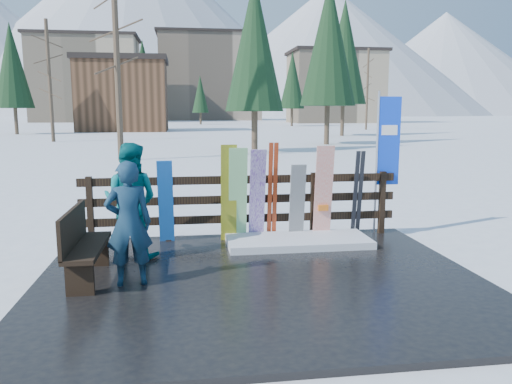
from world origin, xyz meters
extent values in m
plane|color=white|center=(0.00, 0.00, 0.00)|extent=(700.00, 700.00, 0.00)
cube|color=black|center=(0.00, 0.00, 0.04)|extent=(6.00, 5.00, 0.08)
cube|color=black|center=(-2.60, 2.20, 0.66)|extent=(0.10, 0.10, 1.15)
cube|color=black|center=(-1.30, 2.20, 0.66)|extent=(0.10, 0.10, 1.15)
cube|color=black|center=(0.00, 2.20, 0.66)|extent=(0.10, 0.10, 1.15)
cube|color=black|center=(1.30, 2.20, 0.66)|extent=(0.10, 0.10, 1.15)
cube|color=black|center=(2.60, 2.20, 0.66)|extent=(0.10, 0.10, 1.15)
cube|color=black|center=(0.00, 2.20, 0.43)|extent=(5.60, 0.05, 0.14)
cube|color=black|center=(0.00, 2.20, 0.78)|extent=(5.60, 0.05, 0.14)
cube|color=black|center=(0.00, 2.20, 1.13)|extent=(5.60, 0.05, 0.14)
cube|color=white|center=(0.89, 1.60, 0.14)|extent=(2.40, 1.00, 0.12)
cube|color=black|center=(-2.29, 0.26, 0.53)|extent=(0.40, 1.50, 0.06)
cube|color=black|center=(-2.29, -0.34, 0.30)|extent=(0.34, 0.06, 0.45)
cube|color=black|center=(-2.29, 0.86, 0.30)|extent=(0.34, 0.06, 0.45)
cube|color=black|center=(-2.47, 0.26, 0.80)|extent=(0.05, 1.50, 0.50)
cube|color=blue|center=(-1.32, 1.98, 0.80)|extent=(0.25, 0.40, 1.44)
cube|color=white|center=(-0.10, 1.98, 0.90)|extent=(0.31, 0.30, 1.64)
cube|color=#FCFF21|center=(-0.25, 1.98, 0.92)|extent=(0.27, 0.24, 1.69)
cube|color=silver|center=(0.24, 1.98, 0.88)|extent=(0.27, 0.36, 1.61)
cube|color=black|center=(0.95, 1.98, 0.75)|extent=(0.27, 0.21, 1.33)
cube|color=white|center=(1.42, 1.98, 0.91)|extent=(0.32, 0.22, 1.65)
cube|color=#A73214|center=(0.47, 2.05, 0.94)|extent=(0.08, 0.24, 1.71)
cube|color=#A73214|center=(0.56, 2.05, 0.94)|extent=(0.07, 0.24, 1.71)
cube|color=black|center=(2.03, 2.05, 0.86)|extent=(0.08, 0.22, 1.55)
cube|color=black|center=(2.12, 2.05, 0.86)|extent=(0.08, 0.22, 1.55)
cylinder|color=silver|center=(2.49, 2.25, 1.38)|extent=(0.04, 0.04, 2.60)
cube|color=blue|center=(2.71, 2.25, 1.78)|extent=(0.42, 0.02, 1.60)
imported|color=navy|center=(-1.72, 0.00, 0.89)|extent=(0.64, 0.46, 1.63)
imported|color=#076267|center=(-1.82, 1.27, 0.97)|extent=(1.03, 0.90, 1.77)
cube|color=tan|center=(-22.00, 110.00, 9.00)|extent=(22.00, 14.00, 18.00)
cube|color=black|center=(-22.00, 110.00, 18.30)|extent=(23.10, 14.70, 0.60)
cube|color=gray|center=(6.00, 130.00, 11.00)|extent=(26.00, 16.00, 22.00)
cube|color=black|center=(6.00, 130.00, 22.30)|extent=(27.30, 16.80, 0.60)
cube|color=tan|center=(30.00, 95.00, 7.00)|extent=(18.00, 12.00, 14.00)
cube|color=black|center=(30.00, 95.00, 14.30)|extent=(18.90, 12.60, 0.60)
cube|color=brown|center=(-8.00, 55.00, 4.00)|extent=(10.00, 8.00, 8.00)
cube|color=black|center=(-8.00, 55.00, 8.30)|extent=(10.50, 8.40, 0.60)
cylinder|color=#382B1E|center=(-4.00, 18.00, 5.54)|extent=(0.28, 0.28, 11.07)
cone|color=black|center=(3.00, 22.00, 4.64)|extent=(3.34, 3.34, 9.28)
cone|color=black|center=(9.00, 28.00, 5.41)|extent=(3.89, 3.89, 10.82)
cylinder|color=#382B1E|center=(-11.00, 34.00, 4.56)|extent=(0.28, 0.28, 9.13)
cone|color=black|center=(14.00, 40.00, 5.99)|extent=(4.31, 4.31, 11.97)
cone|color=black|center=(-18.00, 48.00, 5.30)|extent=(3.81, 3.81, 10.59)
cylinder|color=#382B1E|center=(22.00, 55.00, 5.05)|extent=(0.28, 0.28, 10.09)
cone|color=black|center=(-6.00, 60.00, 5.36)|extent=(3.86, 3.86, 10.73)
cone|color=black|center=(16.00, 72.00, 5.51)|extent=(3.97, 3.97, 11.02)
cone|color=black|center=(2.00, 85.00, 4.14)|extent=(2.98, 2.98, 8.29)
cone|color=white|center=(-30.00, 340.00, 60.00)|extent=(260.00, 260.00, 120.00)
cone|color=white|center=(90.00, 310.00, 40.00)|extent=(200.00, 200.00, 80.00)
cone|color=white|center=(180.00, 330.00, 35.00)|extent=(180.00, 180.00, 70.00)
camera|label=1|loc=(-0.99, -6.43, 2.32)|focal=35.00mm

